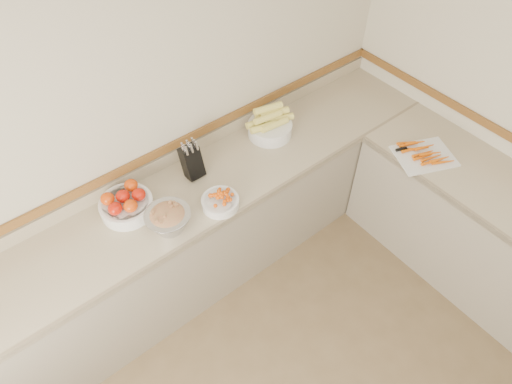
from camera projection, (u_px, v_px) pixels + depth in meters
back_wall at (146, 124)px, 2.80m from camera, size 4.00×0.00×4.00m
counter_back at (190, 239)px, 3.26m from camera, size 4.00×0.65×1.08m
dishwasher at (500, 247)px, 3.25m from camera, size 0.63×0.60×0.84m
knife_block at (192, 161)px, 2.99m from camera, size 0.12×0.15×0.29m
tomato_bowl at (126, 204)px, 2.81m from camera, size 0.33×0.33×0.16m
cherry_tomato_bowl at (220, 201)px, 2.86m from camera, size 0.24×0.24×0.13m
corn_bowl at (270, 126)px, 3.29m from camera, size 0.36×0.32×0.24m
rhubarb_bowl at (168, 219)px, 2.71m from camera, size 0.28×0.28×0.16m
cutting_board at (424, 154)px, 3.18m from camera, size 0.48×0.44×0.06m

